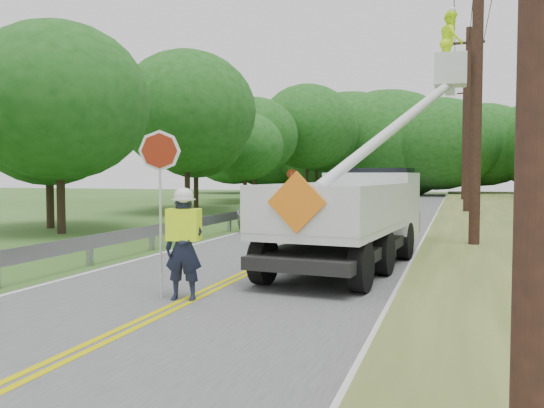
% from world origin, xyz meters
% --- Properties ---
extents(ground, '(140.00, 140.00, 0.00)m').
position_xyz_m(ground, '(0.00, 0.00, 0.00)').
color(ground, '#305217').
rests_on(ground, ground).
extents(road, '(7.20, 96.00, 0.03)m').
position_xyz_m(road, '(0.00, 14.00, 0.01)').
color(road, '#4B4B4E').
rests_on(road, ground).
extents(guardrail, '(0.18, 48.00, 0.77)m').
position_xyz_m(guardrail, '(-4.02, 14.91, 0.55)').
color(guardrail, gray).
rests_on(guardrail, ground).
extents(utility_poles, '(1.60, 43.30, 10.00)m').
position_xyz_m(utility_poles, '(5.00, 17.02, 5.27)').
color(utility_poles, black).
rests_on(utility_poles, ground).
extents(tall_grass_verge, '(7.00, 96.00, 0.30)m').
position_xyz_m(tall_grass_verge, '(7.10, 14.00, 0.15)').
color(tall_grass_verge, '#495F26').
rests_on(tall_grass_verge, ground).
extents(treeline_left, '(11.50, 56.54, 10.85)m').
position_xyz_m(treeline_left, '(-10.33, 31.91, 5.78)').
color(treeline_left, '#332319').
rests_on(treeline_left, ground).
extents(treeline_horizon, '(57.33, 15.00, 12.48)m').
position_xyz_m(treeline_horizon, '(1.18, 56.02, 5.50)').
color(treeline_horizon, '#174C13').
rests_on(treeline_horizon, ground).
extents(flagger, '(1.15, 0.55, 3.03)m').
position_xyz_m(flagger, '(-0.10, 1.23, 1.10)').
color(flagger, '#191E33').
rests_on(flagger, road).
extents(bucket_truck, '(4.17, 7.53, 6.80)m').
position_xyz_m(bucket_truck, '(2.31, 6.66, 1.56)').
color(bucket_truck, black).
rests_on(bucket_truck, road).
extents(suv_silver, '(2.52, 5.22, 1.43)m').
position_xyz_m(suv_silver, '(-2.27, 14.59, 0.74)').
color(suv_silver, silver).
rests_on(suv_silver, road).
extents(suv_darkgrey, '(2.24, 5.06, 1.44)m').
position_xyz_m(suv_darkgrey, '(-1.40, 24.76, 0.74)').
color(suv_darkgrey, '#3E4045').
rests_on(suv_darkgrey, road).
extents(stop_sign_permanent, '(0.55, 0.06, 2.57)m').
position_xyz_m(stop_sign_permanent, '(-4.38, 22.83, 1.71)').
color(stop_sign_permanent, gray).
rests_on(stop_sign_permanent, ground).
extents(yard_sign, '(0.49, 0.17, 0.73)m').
position_xyz_m(yard_sign, '(6.20, 6.76, 0.52)').
color(yard_sign, white).
rests_on(yard_sign, ground).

